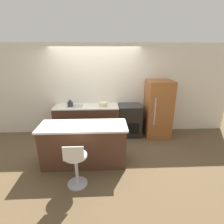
# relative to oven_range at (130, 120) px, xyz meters

# --- Properties ---
(ground_plane) EXTENTS (14.00, 14.00, 0.00)m
(ground_plane) POSITION_rel_oven_range_xyz_m (-0.97, -0.31, -0.46)
(ground_plane) COLOR brown
(wall_back) EXTENTS (8.00, 0.06, 2.60)m
(wall_back) POSITION_rel_oven_range_xyz_m (-0.97, 0.33, 0.84)
(wall_back) COLOR silver
(wall_back) RESTS_ON ground_plane
(back_counter) EXTENTS (1.81, 0.59, 0.92)m
(back_counter) POSITION_rel_oven_range_xyz_m (-1.24, 0.00, -0.00)
(back_counter) COLOR #4C2D1E
(back_counter) RESTS_ON ground_plane
(kitchen_island) EXTENTS (1.84, 0.69, 0.91)m
(kitchen_island) POSITION_rel_oven_range_xyz_m (-1.19, -1.34, -0.00)
(kitchen_island) COLOR #4C2D1E
(kitchen_island) RESTS_ON ground_plane
(oven_range) EXTENTS (0.65, 0.60, 0.92)m
(oven_range) POSITION_rel_oven_range_xyz_m (0.00, 0.00, 0.00)
(oven_range) COLOR black
(oven_range) RESTS_ON ground_plane
(refrigerator) EXTENTS (0.69, 0.73, 1.63)m
(refrigerator) POSITION_rel_oven_range_xyz_m (0.79, -0.06, 0.36)
(refrigerator) COLOR #995628
(refrigerator) RESTS_ON ground_plane
(stool_chair) EXTENTS (0.41, 0.41, 0.90)m
(stool_chair) POSITION_rel_oven_range_xyz_m (-1.26, -2.07, -0.00)
(stool_chair) COLOR #B7B7BC
(stool_chair) RESTS_ON ground_plane
(kettle) EXTENTS (0.16, 0.16, 0.19)m
(kettle) POSITION_rel_oven_range_xyz_m (-1.68, -0.02, 0.53)
(kettle) COLOR #333338
(kettle) RESTS_ON back_counter
(mixing_bowl) EXTENTS (0.24, 0.24, 0.10)m
(mixing_bowl) POSITION_rel_oven_range_xyz_m (-0.77, -0.02, 0.51)
(mixing_bowl) COLOR beige
(mixing_bowl) RESTS_ON back_counter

